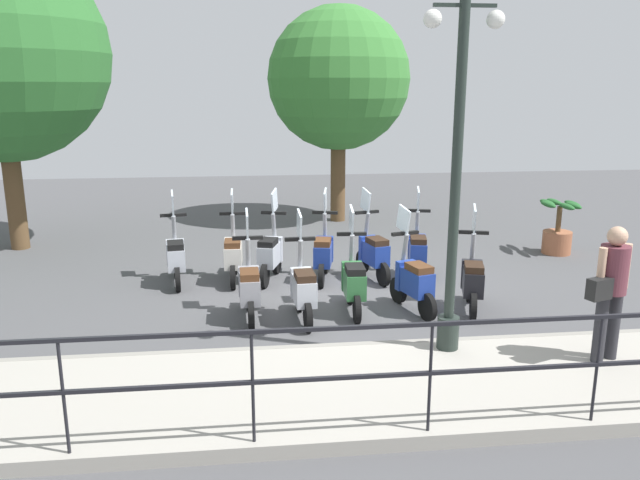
{
  "coord_description": "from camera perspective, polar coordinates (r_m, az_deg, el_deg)",
  "views": [
    {
      "loc": [
        -9.23,
        1.58,
        3.25
      ],
      "look_at": [
        0.2,
        0.5,
        0.9
      ],
      "focal_mm": 35.0,
      "sensor_mm": 36.0,
      "label": 1
    }
  ],
  "objects": [
    {
      "name": "ground_plane",
      "position": [
        9.91,
        3.02,
        -5.25
      ],
      "size": [
        28.0,
        28.0,
        0.0
      ],
      "primitive_type": "plane",
      "color": "#4C4C4F"
    },
    {
      "name": "promenade_walkway",
      "position": [
        7.04,
        7.37,
        -13.04
      ],
      "size": [
        2.2,
        20.0,
        0.15
      ],
      "color": "#A39E93",
      "rests_on": "ground_plane"
    },
    {
      "name": "fence_railing",
      "position": [
        5.77,
        10.13,
        -10.29
      ],
      "size": [
        0.04,
        16.03,
        1.07
      ],
      "color": "black",
      "rests_on": "promenade_walkway"
    },
    {
      "name": "lamp_post_near",
      "position": [
        7.32,
        12.26,
        4.22
      ],
      "size": [
        0.26,
        0.9,
        4.31
      ],
      "color": "#232D28",
      "rests_on": "promenade_walkway"
    },
    {
      "name": "pedestrian_with_bag",
      "position": [
        7.78,
        25.06,
        -3.65
      ],
      "size": [
        0.45,
        0.62,
        1.59
      ],
      "rotation": [
        0.0,
        0.0,
        0.34
      ],
      "color": "#28282D",
      "rests_on": "promenade_walkway"
    },
    {
      "name": "tree_distant",
      "position": [
        15.18,
        1.71,
        14.48
      ],
      "size": [
        3.36,
        3.36,
        5.1
      ],
      "color": "brown",
      "rests_on": "ground_plane"
    },
    {
      "name": "potted_palm",
      "position": [
        13.22,
        20.91,
        0.72
      ],
      "size": [
        1.06,
        0.66,
        1.05
      ],
      "color": "#9E5B3D",
      "rests_on": "ground_plane"
    },
    {
      "name": "scooter_near_0",
      "position": [
        9.46,
        13.76,
        -3.52
      ],
      "size": [
        1.2,
        0.53,
        1.54
      ],
      "rotation": [
        0.0,
        0.0,
        -0.28
      ],
      "color": "black",
      "rests_on": "ground_plane"
    },
    {
      "name": "scooter_near_1",
      "position": [
        9.26,
        8.52,
        -3.65
      ],
      "size": [
        1.2,
        0.54,
        1.54
      ],
      "rotation": [
        0.0,
        0.0,
        0.28
      ],
      "color": "black",
      "rests_on": "ground_plane"
    },
    {
      "name": "scooter_near_2",
      "position": [
        9.1,
        3.09,
        -3.81
      ],
      "size": [
        1.23,
        0.44,
        1.54
      ],
      "rotation": [
        0.0,
        0.0,
        -0.04
      ],
      "color": "black",
      "rests_on": "ground_plane"
    },
    {
      "name": "scooter_near_3",
      "position": [
        8.8,
        -1.54,
        -4.43
      ],
      "size": [
        1.23,
        0.44,
        1.54
      ],
      "rotation": [
        0.0,
        0.0,
        0.07
      ],
      "color": "black",
      "rests_on": "ground_plane"
    },
    {
      "name": "scooter_near_4",
      "position": [
        8.91,
        -6.46,
        -4.27
      ],
      "size": [
        1.23,
        0.44,
        1.54
      ],
      "rotation": [
        0.0,
        0.0,
        0.03
      ],
      "color": "black",
      "rests_on": "ground_plane"
    },
    {
      "name": "scooter_far_0",
      "position": [
        10.91,
        8.89,
        -0.95
      ],
      "size": [
        1.22,
        0.49,
        1.54
      ],
      "rotation": [
        0.0,
        0.0,
        -0.2
      ],
      "color": "black",
      "rests_on": "ground_plane"
    },
    {
      "name": "scooter_far_1",
      "position": [
        10.71,
        4.88,
        -1.11
      ],
      "size": [
        1.21,
        0.52,
        1.54
      ],
      "rotation": [
        0.0,
        0.0,
        0.25
      ],
      "color": "black",
      "rests_on": "ground_plane"
    },
    {
      "name": "scooter_far_2",
      "position": [
        10.62,
        0.32,
        -1.19
      ],
      "size": [
        1.22,
        0.49,
        1.54
      ],
      "rotation": [
        0.0,
        0.0,
        -0.21
      ],
      "color": "black",
      "rests_on": "ground_plane"
    },
    {
      "name": "scooter_far_3",
      "position": [
        10.64,
        -4.56,
        -1.22
      ],
      "size": [
        1.2,
        0.54,
        1.54
      ],
      "rotation": [
        0.0,
        0.0,
        -0.29
      ],
      "color": "black",
      "rests_on": "ground_plane"
    },
    {
      "name": "scooter_far_4",
      "position": [
        10.65,
        -7.94,
        -1.3
      ],
      "size": [
        1.23,
        0.44,
        1.54
      ],
      "rotation": [
        0.0,
        0.0,
        -0.01
      ],
      "color": "black",
      "rests_on": "ground_plane"
    },
    {
      "name": "scooter_far_5",
      "position": [
        10.7,
        -13.04,
        -1.46
      ],
      "size": [
        1.23,
        0.45,
        1.54
      ],
      "rotation": [
        0.0,
        0.0,
        0.14
      ],
      "color": "black",
      "rests_on": "ground_plane"
    }
  ]
}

